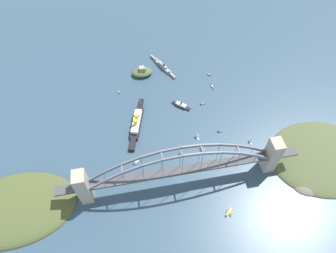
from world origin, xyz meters
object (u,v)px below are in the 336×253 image
at_px(harbor_arch_bridge, 181,170).
at_px(small_boat_8, 181,152).
at_px(naval_cruiser, 163,66).
at_px(small_boat_2, 209,75).
at_px(fort_island_mid_harbor, 142,72).
at_px(harbor_ferry_steamer, 181,105).
at_px(ocean_liner, 137,123).
at_px(small_boat_9, 251,140).
at_px(small_boat_6, 220,130).
at_px(small_boat_7, 212,87).
at_px(small_boat_1, 203,149).
at_px(small_boat_0, 135,161).
at_px(small_boat_4, 202,103).
at_px(seaplane_taxiing_near_bridge, 229,212).
at_px(small_boat_5, 197,135).
at_px(small_boat_3, 118,92).

relative_size(harbor_arch_bridge, small_boat_8, 30.38).
bearing_deg(naval_cruiser, small_boat_2, -24.26).
bearing_deg(fort_island_mid_harbor, harbor_ferry_steamer, -59.02).
height_order(ocean_liner, small_boat_9, ocean_liner).
height_order(harbor_ferry_steamer, small_boat_8, small_boat_8).
bearing_deg(small_boat_6, small_boat_7, 80.66).
bearing_deg(small_boat_1, small_boat_2, 71.40).
xyz_separation_m(small_boat_0, small_boat_1, (89.28, 2.26, 0.04)).
bearing_deg(small_boat_8, harbor_ferry_steamer, 77.24).
bearing_deg(small_boat_7, small_boat_2, 85.60).
height_order(harbor_ferry_steamer, small_boat_2, harbor_ferry_steamer).
bearing_deg(small_boat_2, small_boat_9, -81.44).
height_order(fort_island_mid_harbor, small_boat_2, fort_island_mid_harbor).
bearing_deg(small_boat_9, fort_island_mid_harbor, 128.63).
height_order(ocean_liner, small_boat_4, ocean_liner).
bearing_deg(small_boat_4, seaplane_taxiing_near_bridge, -93.84).
relative_size(seaplane_taxiing_near_bridge, small_boat_2, 1.46).
xyz_separation_m(harbor_arch_bridge, small_boat_5, (36.04, 60.17, -24.35)).
xyz_separation_m(small_boat_4, small_boat_5, (-21.34, -55.59, 1.55)).
bearing_deg(naval_cruiser, small_boat_9, -61.58).
height_order(naval_cruiser, small_boat_9, naval_cruiser).
relative_size(small_boat_1, small_boat_8, 0.93).
height_order(seaplane_taxiing_near_bridge, small_boat_5, small_boat_5).
relative_size(small_boat_3, small_boat_5, 0.83).
xyz_separation_m(naval_cruiser, small_boat_7, (66.70, -57.11, -2.28)).
bearing_deg(ocean_liner, small_boat_6, -16.42).
height_order(harbor_arch_bridge, small_boat_9, harbor_arch_bridge).
bearing_deg(ocean_liner, small_boat_5, -24.61).
bearing_deg(small_boat_1, harbor_arch_bridge, -135.51).
height_order(harbor_arch_bridge, small_boat_3, harbor_arch_bridge).
relative_size(ocean_liner, small_boat_9, 8.95).
bearing_deg(small_boat_3, harbor_ferry_steamer, -27.13).
bearing_deg(small_boat_3, small_boat_5, -46.43).
relative_size(harbor_ferry_steamer, small_boat_2, 3.84).
relative_size(seaplane_taxiing_near_bridge, small_boat_3, 1.04).
xyz_separation_m(fort_island_mid_harbor, small_boat_5, (55.77, -134.07, -0.34)).
relative_size(small_boat_4, small_boat_5, 0.69).
distance_m(seaplane_taxiing_near_bridge, small_boat_3, 235.78).
bearing_deg(naval_cruiser, small_boat_8, -92.17).
relative_size(harbor_arch_bridge, small_boat_7, 23.25).
bearing_deg(small_boat_2, harbor_ferry_steamer, -135.81).
bearing_deg(small_boat_6, harbor_ferry_steamer, 127.69).
bearing_deg(small_boat_6, fort_island_mid_harbor, 123.86).
xyz_separation_m(ocean_liner, small_boat_3, (-19.77, 66.30, -4.21)).
height_order(small_boat_5, small_boat_9, small_boat_5).
relative_size(harbor_arch_bridge, small_boat_2, 43.58).
distance_m(small_boat_0, small_boat_2, 192.07).
height_order(small_boat_1, small_boat_7, small_boat_1).
bearing_deg(small_boat_3, seaplane_taxiing_near_bridge, -63.06).
height_order(harbor_arch_bridge, small_boat_4, harbor_arch_bridge).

